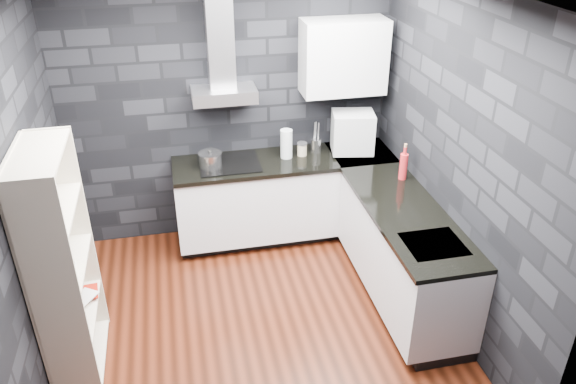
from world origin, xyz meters
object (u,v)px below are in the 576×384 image
object	(u,v)px
glass_vase	(286,144)
bookshelf	(62,266)
pot	(210,160)
fruit_bowl	(59,272)
utensil_crock	(316,145)
appliance_garage	(353,132)
red_bottle	(403,167)
storage_jar	(302,150)

from	to	relation	value
glass_vase	bookshelf	size ratio (longest dim) A/B	0.16
pot	fruit_bowl	distance (m)	1.90
utensil_crock	appliance_garage	size ratio (longest dim) A/B	0.34
red_bottle	bookshelf	size ratio (longest dim) A/B	0.14
pot	appliance_garage	size ratio (longest dim) A/B	0.53
utensil_crock	bookshelf	world-z (taller)	bookshelf
appliance_garage	storage_jar	bearing A→B (deg)	-175.46
pot	red_bottle	bearing A→B (deg)	-19.65
storage_jar	red_bottle	bearing A→B (deg)	-41.41
utensil_crock	red_bottle	size ratio (longest dim) A/B	0.56
pot	glass_vase	size ratio (longest dim) A/B	0.74
pot	storage_jar	distance (m)	0.92
pot	utensil_crock	size ratio (longest dim) A/B	1.56
red_bottle	storage_jar	bearing A→B (deg)	138.59
utensil_crock	appliance_garage	distance (m)	0.39
glass_vase	fruit_bowl	world-z (taller)	glass_vase
utensil_crock	red_bottle	distance (m)	0.98
utensil_crock	fruit_bowl	size ratio (longest dim) A/B	0.62
glass_vase	fruit_bowl	bearing A→B (deg)	-141.48
utensil_crock	red_bottle	bearing A→B (deg)	-49.89
pot	bookshelf	distance (m)	1.80
glass_vase	utensil_crock	bearing A→B (deg)	12.42
glass_vase	bookshelf	world-z (taller)	bookshelf
pot	glass_vase	bearing A→B (deg)	5.16
red_bottle	fruit_bowl	distance (m)	3.02
utensil_crock	fruit_bowl	bearing A→B (deg)	-144.44
storage_jar	appliance_garage	xyz separation A→B (m)	(0.50, -0.05, 0.17)
bookshelf	red_bottle	bearing A→B (deg)	32.73
glass_vase	fruit_bowl	size ratio (longest dim) A/B	1.30
bookshelf	utensil_crock	bearing A→B (deg)	51.70
glass_vase	utensil_crock	world-z (taller)	glass_vase
storage_jar	fruit_bowl	bearing A→B (deg)	-143.44
utensil_crock	bookshelf	distance (m)	2.71
glass_vase	utensil_crock	size ratio (longest dim) A/B	2.10
pot	storage_jar	bearing A→B (deg)	5.20
red_bottle	appliance_garage	bearing A→B (deg)	113.79
glass_vase	red_bottle	world-z (taller)	glass_vase
storage_jar	red_bottle	size ratio (longest dim) A/B	0.48
utensil_crock	appliance_garage	world-z (taller)	appliance_garage
storage_jar	bookshelf	world-z (taller)	bookshelf
appliance_garage	fruit_bowl	world-z (taller)	appliance_garage
bookshelf	storage_jar	bearing A→B (deg)	52.60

